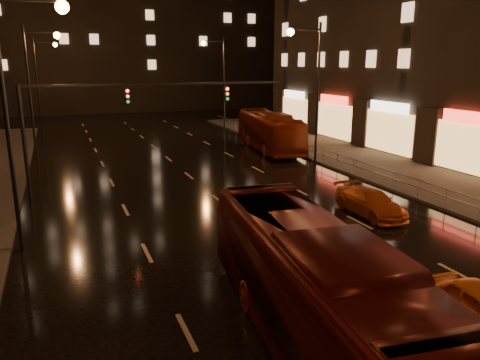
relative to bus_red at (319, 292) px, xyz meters
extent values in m
plane|color=black|center=(2.01, 18.00, -1.64)|extent=(140.00, 140.00, 0.00)
cube|color=#38332D|center=(15.51, 13.00, -1.56)|extent=(7.00, 70.00, 0.15)
cylinder|color=black|center=(-7.59, 18.00, 1.46)|extent=(0.22, 0.22, 6.20)
cube|color=black|center=(0.01, 18.00, 4.46)|extent=(15.20, 0.14, 0.14)
cube|color=black|center=(-1.99, 18.00, 3.81)|extent=(0.32, 0.18, 0.95)
cube|color=black|center=(4.01, 18.00, 3.81)|extent=(0.32, 0.18, 0.95)
sphere|color=#FF1E19|center=(-1.99, 17.88, 4.11)|extent=(0.18, 0.18, 0.18)
cylinder|color=#99999E|center=(12.21, 42.00, -0.99)|extent=(0.04, 0.04, 1.00)
cube|color=#99999E|center=(12.21, 16.00, -0.54)|extent=(0.05, 56.00, 0.05)
cube|color=#99999E|center=(12.21, 16.00, -0.94)|extent=(0.05, 56.00, 0.05)
imported|color=#61120D|center=(0.00, 0.00, 0.00)|extent=(4.02, 11.99, 3.27)
imported|color=maroon|center=(11.01, 26.82, -0.04)|extent=(4.22, 11.76, 3.20)
imported|color=#D75714|center=(8.19, 8.82, -1.00)|extent=(1.81, 4.40, 1.28)
camera|label=1|loc=(-5.83, -9.38, 5.67)|focal=35.00mm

